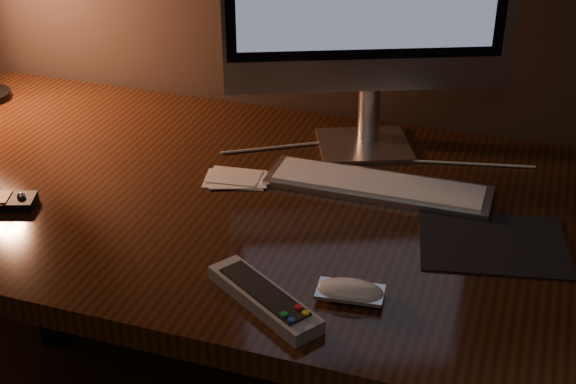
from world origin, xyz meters
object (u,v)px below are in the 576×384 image
(mouse, at_px, (350,293))
(tv_remote, at_px, (264,298))
(desk, at_px, (289,243))
(keyboard, at_px, (378,185))

(mouse, height_order, tv_remote, tv_remote)
(desk, bearing_deg, tv_remote, -76.71)
(tv_remote, bearing_deg, keyboard, 111.93)
(desk, bearing_deg, mouse, -57.54)
(desk, height_order, keyboard, keyboard)
(keyboard, bearing_deg, mouse, -83.90)
(desk, distance_m, mouse, 0.38)
(desk, xyz_separation_m, keyboard, (0.15, 0.02, 0.14))
(keyboard, bearing_deg, desk, -172.65)
(keyboard, xyz_separation_m, mouse, (0.04, -0.32, 0.00))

